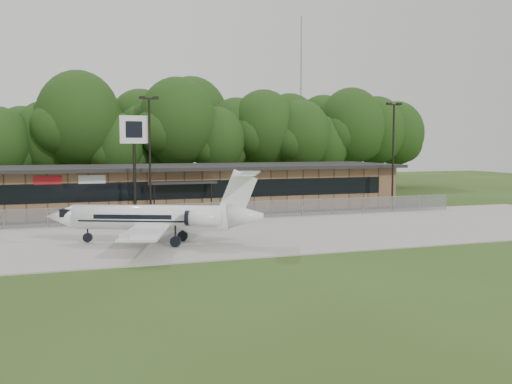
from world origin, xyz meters
name	(u,v)px	position (x,y,z in m)	size (l,w,h in m)	color
ground	(279,253)	(0.00, 0.00, 0.00)	(160.00, 160.00, 0.00)	#2E4217
apron	(239,233)	(0.00, 8.00, 0.04)	(64.00, 18.00, 0.08)	#9E9B93
parking_lot	(201,214)	(0.00, 19.50, 0.03)	(50.00, 9.00, 0.06)	#383835
terminal	(191,187)	(0.00, 23.94, 2.18)	(41.00, 11.65, 4.30)	olive
fence	(214,211)	(0.00, 15.00, 0.78)	(46.00, 0.04, 1.52)	gray
treeline	(160,135)	(0.00, 42.00, 7.50)	(72.00, 12.00, 15.00)	#1D3711
radio_mast	(301,102)	(22.00, 48.00, 12.50)	(0.20, 0.20, 25.00)	gray
light_pole_mid	(150,149)	(-5.00, 16.50, 5.98)	(1.55, 0.30, 10.23)	black
light_pole_right	(393,148)	(18.00, 16.50, 5.98)	(1.55, 0.30, 10.23)	black
business_jet	(159,218)	(-6.15, 5.03, 1.69)	(13.76, 12.28, 4.74)	white
pole_sign	(134,141)	(-6.22, 16.79, 6.63)	(2.27, 0.29, 8.67)	black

